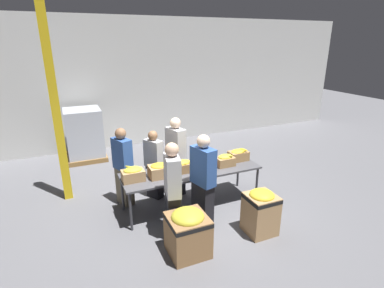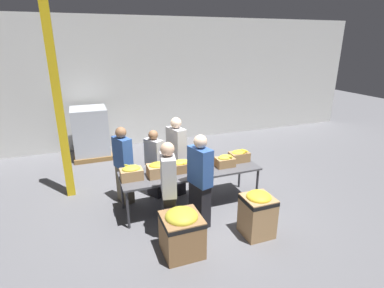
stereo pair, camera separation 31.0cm
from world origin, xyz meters
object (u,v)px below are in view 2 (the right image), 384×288
(banana_box_4, at_px, (225,161))
(banana_box_5, at_px, (239,156))
(banana_box_1, at_px, (158,169))
(donation_bin_0, at_px, (182,230))
(volunteer_2, at_px, (200,182))
(volunteer_0, at_px, (177,156))
(pallet_stack_0, at_px, (91,133))
(donation_bin_1, at_px, (258,212))
(banana_box_0, at_px, (131,173))
(support_pillar, at_px, (59,107))
(sorting_table, at_px, (191,172))
(volunteer_4, at_px, (124,166))
(volunteer_1, at_px, (154,164))
(banana_box_3, at_px, (202,162))
(volunteer_3, at_px, (169,191))
(banana_box_2, at_px, (181,166))

(banana_box_4, bearing_deg, banana_box_5, 18.69)
(banana_box_1, height_order, banana_box_5, banana_box_1)
(banana_box_4, bearing_deg, donation_bin_0, -137.26)
(volunteer_2, bearing_deg, volunteer_0, -14.39)
(banana_box_1, xyz_separation_m, pallet_stack_0, (-1.09, 3.67, -0.21))
(banana_box_5, height_order, donation_bin_1, banana_box_5)
(banana_box_5, height_order, donation_bin_0, banana_box_5)
(banana_box_0, bearing_deg, donation_bin_1, -34.71)
(support_pillar, bearing_deg, sorting_table, -30.43)
(banana_box_0, relative_size, banana_box_5, 1.00)
(banana_box_0, bearing_deg, volunteer_4, 95.41)
(sorting_table, xyz_separation_m, donation_bin_1, (0.75, -1.34, -0.31))
(donation_bin_1, relative_size, support_pillar, 0.21)
(banana_box_4, distance_m, banana_box_5, 0.43)
(banana_box_4, height_order, volunteer_1, volunteer_1)
(banana_box_3, distance_m, pallet_stack_0, 4.16)
(banana_box_5, height_order, volunteer_0, volunteer_0)
(banana_box_0, distance_m, volunteer_4, 0.66)
(banana_box_0, height_order, banana_box_5, banana_box_0)
(volunteer_2, bearing_deg, volunteer_3, 84.79)
(volunteer_1, height_order, support_pillar, support_pillar)
(banana_box_0, bearing_deg, support_pillar, 130.16)
(sorting_table, relative_size, banana_box_2, 6.79)
(pallet_stack_0, bearing_deg, volunteer_1, -68.47)
(volunteer_1, height_order, volunteer_4, volunteer_4)
(banana_box_1, xyz_separation_m, donation_bin_1, (1.43, -1.31, -0.50))
(banana_box_4, distance_m, volunteer_0, 1.10)
(volunteer_0, bearing_deg, banana_box_1, -56.09)
(volunteer_4, bearing_deg, banana_box_0, -16.45)
(volunteer_1, distance_m, donation_bin_0, 2.04)
(volunteer_4, bearing_deg, donation_bin_1, 23.21)
(volunteer_0, distance_m, volunteer_4, 1.16)
(banana_box_3, xyz_separation_m, donation_bin_1, (0.50, -1.36, -0.50))
(banana_box_3, distance_m, volunteer_4, 1.63)
(banana_box_3, height_order, volunteer_0, volunteer_0)
(volunteer_0, bearing_deg, pallet_stack_0, -166.21)
(banana_box_4, xyz_separation_m, volunteer_3, (-1.44, -0.75, -0.06))
(banana_box_1, distance_m, volunteer_3, 0.78)
(banana_box_4, bearing_deg, donation_bin_1, -89.45)
(sorting_table, height_order, volunteer_3, volunteer_3)
(sorting_table, relative_size, pallet_stack_0, 1.92)
(sorting_table, relative_size, banana_box_3, 6.82)
(volunteer_0, bearing_deg, volunteer_4, -105.29)
(volunteer_4, distance_m, support_pillar, 1.78)
(banana_box_3, xyz_separation_m, volunteer_2, (-0.33, -0.72, -0.07))
(volunteer_0, distance_m, donation_bin_1, 2.21)
(donation_bin_0, bearing_deg, banana_box_2, 72.00)
(banana_box_0, distance_m, banana_box_1, 0.51)
(volunteer_3, height_order, support_pillar, support_pillar)
(volunteer_0, bearing_deg, donation_bin_1, 7.35)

